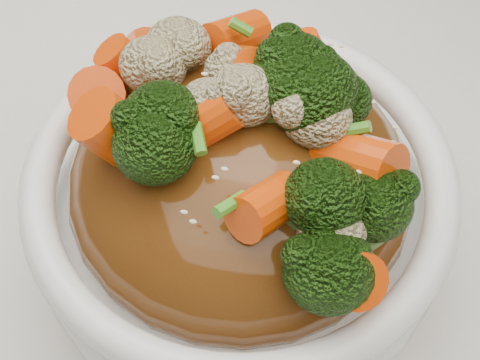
% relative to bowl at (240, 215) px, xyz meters
% --- Properties ---
extents(tablecloth, '(1.20, 0.80, 0.04)m').
position_rel_bowl_xyz_m(tablecloth, '(-0.02, 0.03, -0.07)').
color(tablecloth, white).
rests_on(tablecloth, dining_table).
extents(bowl, '(0.28, 0.28, 0.09)m').
position_rel_bowl_xyz_m(bowl, '(0.00, 0.00, 0.00)').
color(bowl, white).
rests_on(bowl, tablecloth).
extents(sauce_base, '(0.23, 0.23, 0.10)m').
position_rel_bowl_xyz_m(sauce_base, '(-0.00, 0.00, 0.03)').
color(sauce_base, '#562D0E').
rests_on(sauce_base, bowl).
extents(carrots, '(0.23, 0.23, 0.05)m').
position_rel_bowl_xyz_m(carrots, '(-0.00, 0.00, 0.10)').
color(carrots, '#E54607').
rests_on(carrots, sauce_base).
extents(broccoli, '(0.23, 0.23, 0.05)m').
position_rel_bowl_xyz_m(broccoli, '(-0.00, 0.00, 0.10)').
color(broccoli, black).
rests_on(broccoli, sauce_base).
extents(cauliflower, '(0.23, 0.23, 0.04)m').
position_rel_bowl_xyz_m(cauliflower, '(-0.00, 0.00, 0.10)').
color(cauliflower, '#C7B988').
rests_on(cauliflower, sauce_base).
extents(scallions, '(0.17, 0.17, 0.02)m').
position_rel_bowl_xyz_m(scallions, '(-0.00, 0.00, 0.10)').
color(scallions, '#418E20').
rests_on(scallions, sauce_base).
extents(sesame_seeds, '(0.20, 0.20, 0.01)m').
position_rel_bowl_xyz_m(sesame_seeds, '(-0.00, 0.00, 0.10)').
color(sesame_seeds, beige).
rests_on(sesame_seeds, sauce_base).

